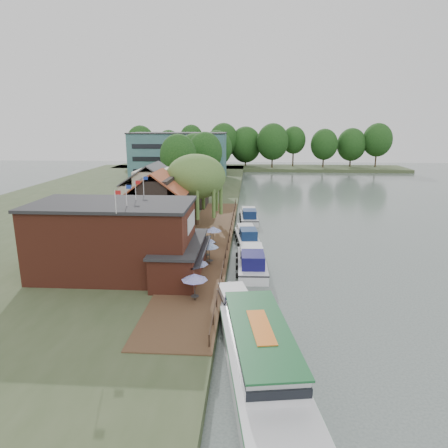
{
  "coord_description": "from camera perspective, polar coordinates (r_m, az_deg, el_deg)",
  "views": [
    {
      "loc": [
        -2.76,
        -37.76,
        15.61
      ],
      "look_at": [
        -6.0,
        12.0,
        3.0
      ],
      "focal_mm": 32.0,
      "sensor_mm": 36.0,
      "label": 1
    }
  ],
  "objects": [
    {
      "name": "cruiser_0",
      "position": [
        33.37,
        1.89,
        -11.49
      ],
      "size": [
        5.27,
        10.04,
        2.31
      ],
      "primitive_type": null,
      "rotation": [
        0.0,
        0.0,
        0.24
      ],
      "color": "white",
      "rests_on": "ground"
    },
    {
      "name": "quay_deck",
      "position": [
        50.21,
        -2.43,
        -2.68
      ],
      "size": [
        6.0,
        50.0,
        0.1
      ],
      "primitive_type": "cube",
      "color": "#47301E",
      "rests_on": "land_bank"
    },
    {
      "name": "land_bank",
      "position": [
        79.15,
        -16.5,
        2.6
      ],
      "size": [
        50.0,
        140.0,
        1.0
      ],
      "primitive_type": "cube",
      "color": "#384728",
      "rests_on": "ground"
    },
    {
      "name": "umbrella_1",
      "position": [
        37.46,
        -4.01,
        -6.68
      ],
      "size": [
        2.31,
        2.31,
        2.38
      ],
      "primitive_type": null,
      "color": "navy",
      "rests_on": "quay_deck"
    },
    {
      "name": "bank_tree_4",
      "position": [
        124.12,
        -2.98,
        10.16
      ],
      "size": [
        8.98,
        8.98,
        11.83
      ],
      "primitive_type": null,
      "color": "#143811",
      "rests_on": "land_bank"
    },
    {
      "name": "cruiser_3",
      "position": [
        65.37,
        3.6,
        1.37
      ],
      "size": [
        3.48,
        9.59,
        2.28
      ],
      "primitive_type": null,
      "rotation": [
        0.0,
        0.0,
        0.04
      ],
      "color": "silver",
      "rests_on": "ground"
    },
    {
      "name": "pub",
      "position": [
        39.97,
        -12.77,
        -2.08
      ],
      "size": [
        20.0,
        11.0,
        7.3
      ],
      "primitive_type": null,
      "color": "maroon",
      "rests_on": "land_bank"
    },
    {
      "name": "bank_tree_5",
      "position": [
        133.77,
        -2.74,
        10.41
      ],
      "size": [
        6.45,
        6.45,
        11.62
      ],
      "primitive_type": null,
      "color": "#143811",
      "rests_on": "land_bank"
    },
    {
      "name": "hotel_block",
      "position": [
        109.79,
        -6.47,
        9.69
      ],
      "size": [
        25.4,
        12.4,
        12.3
      ],
      "primitive_type": null,
      "color": "#38666B",
      "rests_on": "land_bank"
    },
    {
      "name": "tour_boat",
      "position": [
        26.06,
        5.52,
        -18.26
      ],
      "size": [
        6.52,
        15.66,
        3.32
      ],
      "primitive_type": null,
      "rotation": [
        0.0,
        0.0,
        0.15
      ],
      "color": "silver",
      "rests_on": "ground"
    },
    {
      "name": "cottage_a",
      "position": [
        54.19,
        -9.41,
        2.98
      ],
      "size": [
        8.6,
        7.6,
        8.5
      ],
      "primitive_type": null,
      "color": "black",
      "rests_on": "land_bank"
    },
    {
      "name": "umbrella_0",
      "position": [
        33.94,
        -4.21,
        -8.97
      ],
      "size": [
        2.24,
        2.24,
        2.38
      ],
      "primitive_type": null,
      "color": "#1E1B99",
      "rests_on": "quay_deck"
    },
    {
      "name": "cruiser_1",
      "position": [
        43.66,
        4.02,
        -4.99
      ],
      "size": [
        3.79,
        10.67,
        2.59
      ],
      "primitive_type": null,
      "rotation": [
        0.0,
        0.0,
        0.04
      ],
      "color": "white",
      "rests_on": "ground"
    },
    {
      "name": "cottage_c",
      "position": [
        72.39,
        -5.27,
        5.9
      ],
      "size": [
        7.6,
        7.6,
        8.5
      ],
      "primitive_type": null,
      "color": "black",
      "rests_on": "land_bank"
    },
    {
      "name": "ground",
      "position": [
        40.95,
        7.38,
        -8.34
      ],
      "size": [
        260.0,
        260.0,
        0.0
      ],
      "primitive_type": "plane",
      "color": "#495450",
      "rests_on": "ground"
    },
    {
      "name": "bank_tree_2",
      "position": [
        96.37,
        -4.24,
        9.14
      ],
      "size": [
        9.0,
        9.0,
        12.37
      ],
      "primitive_type": null,
      "color": "#143811",
      "rests_on": "land_bank"
    },
    {
      "name": "cruiser_2",
      "position": [
        53.88,
        3.29,
        -1.42
      ],
      "size": [
        4.17,
        9.74,
        2.27
      ],
      "primitive_type": null,
      "rotation": [
        0.0,
        0.0,
        0.12
      ],
      "color": "silver",
      "rests_on": "ground"
    },
    {
      "name": "bank_tree_3",
      "position": [
        117.01,
        -1.05,
        10.15
      ],
      "size": [
        8.84,
        8.84,
        12.73
      ],
      "primitive_type": null,
      "color": "#143811",
      "rests_on": "land_bank"
    },
    {
      "name": "umbrella_4",
      "position": [
        44.17,
        -2.52,
        -3.38
      ],
      "size": [
        2.02,
        2.02,
        2.38
      ],
      "primitive_type": null,
      "color": "navy",
      "rests_on": "quay_deck"
    },
    {
      "name": "umbrella_2",
      "position": [
        38.9,
        -4.53,
        -5.88
      ],
      "size": [
        1.95,
        1.95,
        2.38
      ],
      "primitive_type": null,
      "color": "#1C1E9C",
      "rests_on": "quay_deck"
    },
    {
      "name": "bank_tree_0",
      "position": [
        81.75,
        -6.51,
        8.28
      ],
      "size": [
        7.32,
        7.32,
        12.64
      ],
      "primitive_type": null,
      "color": "#143811",
      "rests_on": "land_bank"
    },
    {
      "name": "umbrella_5",
      "position": [
        48.57,
        -1.56,
        -1.73
      ],
      "size": [
        2.08,
        2.08,
        2.38
      ],
      "primitive_type": null,
      "color": "navy",
      "rests_on": "quay_deck"
    },
    {
      "name": "cottage_b",
      "position": [
        64.45,
        -10.04,
        4.73
      ],
      "size": [
        9.6,
        8.6,
        8.5
      ],
      "primitive_type": null,
      "color": "beige",
      "rests_on": "land_bank"
    },
    {
      "name": "bank_tree_1",
      "position": [
        89.34,
        -2.74,
        8.93
      ],
      "size": [
        7.69,
        7.69,
        12.88
      ],
      "primitive_type": null,
      "color": "#143811",
      "rests_on": "land_bank"
    },
    {
      "name": "swan",
      "position": [
        29.25,
        3.84,
        -17.59
      ],
      "size": [
        0.44,
        0.44,
        0.44
      ],
      "primitive_type": "sphere",
      "color": "white",
      "rests_on": "ground"
    },
    {
      "name": "willow",
      "position": [
        58.05,
        -4.0,
        4.84
      ],
      "size": [
        8.6,
        8.6,
        10.43
      ],
      "primitive_type": null,
      "color": "#476B2D",
      "rests_on": "land_bank"
    },
    {
      "name": "quay_rail",
      "position": [
        50.35,
        0.68,
        -2.09
      ],
      "size": [
        0.2,
        49.0,
        1.0
      ],
      "primitive_type": null,
      "color": "black",
      "rests_on": "land_bank"
    },
    {
      "name": "umbrella_3",
      "position": [
        42.28,
        -2.07,
        -4.18
      ],
      "size": [
        1.96,
        1.96,
        2.38
      ],
      "primitive_type": null,
      "color": "navy",
      "rests_on": "quay_deck"
    }
  ]
}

